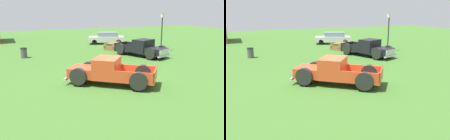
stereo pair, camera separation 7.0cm
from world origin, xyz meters
TOP-DOWN VIEW (x-y plane):
  - ground_plane at (0.00, 0.00)m, footprint 80.00×80.00m
  - pickup_truck_foreground at (-0.62, -0.24)m, footprint 5.27×4.80m
  - pickup_truck_behind_left at (6.02, 6.18)m, footprint 3.69×5.66m
  - sedan_distant_a at (6.16, 15.48)m, footprint 4.86×3.28m
  - lamp_post_near at (9.27, 7.92)m, footprint 0.36×0.36m
  - picnic_table at (5.02, 10.94)m, footprint 2.30×2.19m
  - trash_can at (-4.43, 10.19)m, footprint 0.59×0.59m

SIDE VIEW (x-z plane):
  - ground_plane at x=0.00m, z-range 0.00..0.00m
  - trash_can at x=-4.43m, z-range 0.00..0.95m
  - picnic_table at x=5.02m, z-range 0.10..0.88m
  - pickup_truck_foreground at x=-0.62m, z-range -0.04..1.58m
  - pickup_truck_behind_left at x=6.02m, z-range -0.04..1.60m
  - sedan_distant_a at x=6.16m, z-range 0.04..1.54m
  - lamp_post_near at x=9.27m, z-range 0.10..4.07m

